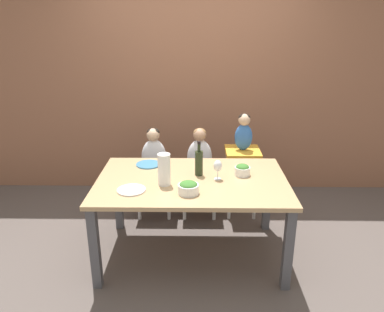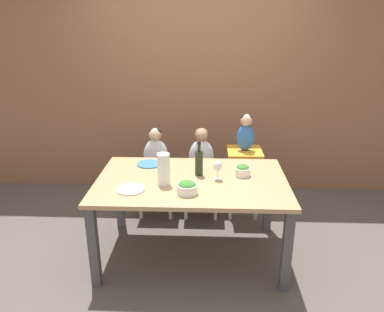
{
  "view_description": "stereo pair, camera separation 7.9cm",
  "coord_description": "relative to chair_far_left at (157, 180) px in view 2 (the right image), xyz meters",
  "views": [
    {
      "loc": [
        0.04,
        -2.88,
        1.99
      ],
      "look_at": [
        0.0,
        0.08,
        0.91
      ],
      "focal_mm": 35.0,
      "sensor_mm": 36.0,
      "label": 1
    },
    {
      "loc": [
        0.12,
        -2.88,
        1.99
      ],
      "look_at": [
        0.0,
        0.08,
        0.91
      ],
      "focal_mm": 35.0,
      "sensor_mm": 36.0,
      "label": 2
    }
  ],
  "objects": [
    {
      "name": "chair_far_left",
      "position": [
        0.0,
        0.0,
        0.0
      ],
      "size": [
        0.42,
        0.44,
        0.45
      ],
      "color": "silver",
      "rests_on": "ground_plane"
    },
    {
      "name": "chair_far_center",
      "position": [
        0.48,
        0.0,
        0.0
      ],
      "size": [
        0.42,
        0.44,
        0.45
      ],
      "color": "silver",
      "rests_on": "ground_plane"
    },
    {
      "name": "wine_bottle",
      "position": [
        0.47,
        -0.68,
        0.47
      ],
      "size": [
        0.07,
        0.07,
        0.3
      ],
      "color": "#232D19",
      "rests_on": "dining_table"
    },
    {
      "name": "wine_glass_near",
      "position": [
        0.62,
        -0.77,
        0.47
      ],
      "size": [
        0.07,
        0.07,
        0.17
      ],
      "color": "white",
      "rests_on": "dining_table"
    },
    {
      "name": "paper_towel_roll",
      "position": [
        0.19,
        -0.89,
        0.49
      ],
      "size": [
        0.1,
        0.1,
        0.26
      ],
      "color": "white",
      "rests_on": "dining_table"
    },
    {
      "name": "dinner_plate_front_left",
      "position": [
        -0.06,
        -1.01,
        0.36
      ],
      "size": [
        0.23,
        0.23,
        0.01
      ],
      "color": "silver",
      "rests_on": "dining_table"
    },
    {
      "name": "wall_back",
      "position": [
        0.41,
        0.71,
        0.97
      ],
      "size": [
        10.0,
        0.06,
        2.7
      ],
      "color": "#8E5B42",
      "rests_on": "ground_plane"
    },
    {
      "name": "person_child_left",
      "position": [
        0.0,
        0.0,
        0.32
      ],
      "size": [
        0.26,
        0.15,
        0.51
      ],
      "color": "silver",
      "rests_on": "chair_far_left"
    },
    {
      "name": "person_baby_right",
      "position": [
        0.92,
        0.0,
        0.56
      ],
      "size": [
        0.18,
        0.13,
        0.38
      ],
      "color": "#3366B2",
      "rests_on": "chair_right_highchair"
    },
    {
      "name": "chair_right_highchair",
      "position": [
        0.92,
        -0.0,
        0.2
      ],
      "size": [
        0.35,
        0.37,
        0.73
      ],
      "color": "silver",
      "rests_on": "ground_plane"
    },
    {
      "name": "dinner_plate_back_left",
      "position": [
        0.0,
        -0.45,
        0.36
      ],
      "size": [
        0.23,
        0.23,
        0.01
      ],
      "color": "teal",
      "rests_on": "dining_table"
    },
    {
      "name": "dining_table",
      "position": [
        0.41,
        -0.78,
        0.27
      ],
      "size": [
        1.6,
        1.02,
        0.73
      ],
      "color": "tan",
      "rests_on": "ground_plane"
    },
    {
      "name": "salad_bowl_large",
      "position": [
        0.38,
        -1.05,
        0.4
      ],
      "size": [
        0.16,
        0.16,
        0.1
      ],
      "color": "white",
      "rests_on": "dining_table"
    },
    {
      "name": "salad_bowl_small",
      "position": [
        0.84,
        -0.68,
        0.4
      ],
      "size": [
        0.13,
        0.13,
        0.1
      ],
      "color": "white",
      "rests_on": "dining_table"
    },
    {
      "name": "person_child_center",
      "position": [
        0.48,
        0.0,
        0.32
      ],
      "size": [
        0.26,
        0.15,
        0.51
      ],
      "color": "silver",
      "rests_on": "chair_far_center"
    },
    {
      "name": "ground_plane",
      "position": [
        0.41,
        -0.78,
        -0.38
      ],
      "size": [
        14.0,
        14.0,
        0.0
      ],
      "primitive_type": "plane",
      "color": "#564C47"
    }
  ]
}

